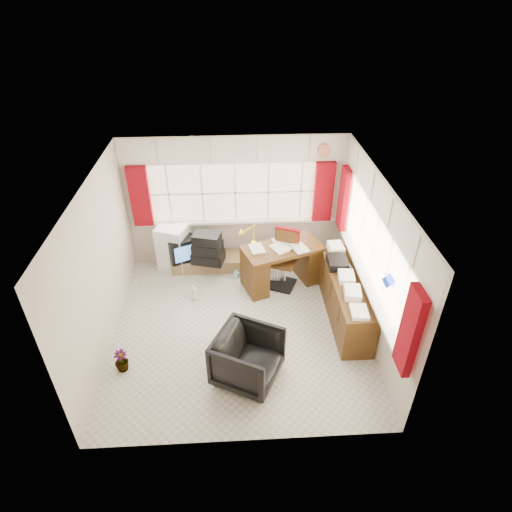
{
  "coord_description": "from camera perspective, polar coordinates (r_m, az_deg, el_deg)",
  "views": [
    {
      "loc": [
        -0.03,
        -5.09,
        4.86
      ],
      "look_at": [
        0.29,
        0.55,
        1.02
      ],
      "focal_mm": 30.0,
      "sensor_mm": 36.0,
      "label": 1
    }
  ],
  "objects": [
    {
      "name": "file_tray",
      "position": [
        7.16,
        10.8,
        -0.82
      ],
      "size": [
        0.32,
        0.4,
        0.13
      ],
      "primitive_type": "cube",
      "rotation": [
        0.0,
        0.0,
        -0.01
      ],
      "color": "black",
      "rests_on": "credenza"
    },
    {
      "name": "crt_tv",
      "position": [
        8.15,
        -10.01,
        1.11
      ],
      "size": [
        0.64,
        0.62,
        0.45
      ],
      "color": "black",
      "rests_on": "tv_bench"
    },
    {
      "name": "office_chair",
      "position": [
        6.05,
        -1.08,
        -13.42
      ],
      "size": [
        1.13,
        1.12,
        0.77
      ],
      "primitive_type": "imported",
      "rotation": [
        0.0,
        0.0,
        1.1
      ],
      "color": "black",
      "rests_on": "ground"
    },
    {
      "name": "curtains",
      "position": [
        6.98,
        5.03,
        4.87
      ],
      "size": [
        3.83,
        3.83,
        1.15
      ],
      "color": "#980810",
      "rests_on": "room_walls"
    },
    {
      "name": "hifi_stack",
      "position": [
        7.94,
        -6.46,
        0.95
      ],
      "size": [
        0.65,
        0.5,
        0.61
      ],
      "color": "black",
      "rests_on": "tv_bench"
    },
    {
      "name": "tv_bench",
      "position": [
        8.31,
        -6.27,
        -0.74
      ],
      "size": [
        1.4,
        0.5,
        0.25
      ],
      "primitive_type": "cube",
      "color": "olive",
      "rests_on": "ground"
    },
    {
      "name": "overhead_cabinets",
      "position": [
        6.68,
        5.79,
        11.07
      ],
      "size": [
        3.98,
        3.98,
        0.48
      ],
      "color": "white",
      "rests_on": "room_walls"
    },
    {
      "name": "desk",
      "position": [
        7.67,
        3.47,
        -1.0
      ],
      "size": [
        1.53,
        1.1,
        0.83
      ],
      "color": "#4E3212",
      "rests_on": "ground"
    },
    {
      "name": "radiator",
      "position": [
        7.88,
        2.72,
        -1.93
      ],
      "size": [
        0.37,
        0.19,
        0.53
      ],
      "color": "white",
      "rests_on": "ground"
    },
    {
      "name": "credenza",
      "position": [
        7.14,
        11.8,
        -5.34
      ],
      "size": [
        0.5,
        2.0,
        0.85
      ],
      "color": "#4E3212",
      "rests_on": "ground"
    },
    {
      "name": "flower_vase",
      "position": [
        6.59,
        -17.51,
        -13.16
      ],
      "size": [
        0.22,
        0.22,
        0.36
      ],
      "primitive_type": "imported",
      "rotation": [
        0.0,
        0.0,
        -0.08
      ],
      "color": "black",
      "rests_on": "ground"
    },
    {
      "name": "ground",
      "position": [
        7.04,
        -2.15,
        -9.48
      ],
      "size": [
        4.0,
        4.0,
        0.0
      ],
      "primitive_type": "plane",
      "color": "beige",
      "rests_on": "ground"
    },
    {
      "name": "spray_bottle_b",
      "position": [
        8.0,
        -2.64,
        -2.39
      ],
      "size": [
        0.12,
        0.12,
        0.19
      ],
      "primitive_type": "imported",
      "rotation": [
        0.0,
        0.0,
        -0.54
      ],
      "color": "#96DFD3",
      "rests_on": "ground"
    },
    {
      "name": "window_right",
      "position": [
        6.72,
        14.5,
        -2.69
      ],
      "size": [
        0.12,
        3.7,
        3.6
      ],
      "color": "beige",
      "rests_on": "room_walls"
    },
    {
      "name": "spray_bottle_a",
      "position": [
        7.55,
        -8.24,
        -4.78
      ],
      "size": [
        0.13,
        0.13,
        0.3
      ],
      "primitive_type": "imported",
      "rotation": [
        0.0,
        0.0,
        0.1
      ],
      "color": "silver",
      "rests_on": "ground"
    },
    {
      "name": "window_back",
      "position": [
        8.05,
        -2.66,
        5.09
      ],
      "size": [
        3.7,
        0.12,
        3.6
      ],
      "color": "beige",
      "rests_on": "room_walls"
    },
    {
      "name": "mini_fridge",
      "position": [
        8.26,
        -10.87,
        1.27
      ],
      "size": [
        0.67,
        0.67,
        0.89
      ],
      "color": "white",
      "rests_on": "ground"
    },
    {
      "name": "task_chair",
      "position": [
        7.64,
        3.87,
        0.02
      ],
      "size": [
        0.6,
        0.62,
        1.08
      ],
      "color": "black",
      "rests_on": "ground"
    },
    {
      "name": "room_walls",
      "position": [
        6.1,
        -2.45,
        0.76
      ],
      "size": [
        4.0,
        4.0,
        4.0
      ],
      "color": "beige",
      "rests_on": "ground"
    },
    {
      "name": "desk_lamp",
      "position": [
        7.44,
        -0.31,
        3.53
      ],
      "size": [
        0.13,
        0.11,
        0.39
      ],
      "color": "yellow",
      "rests_on": "desk"
    }
  ]
}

